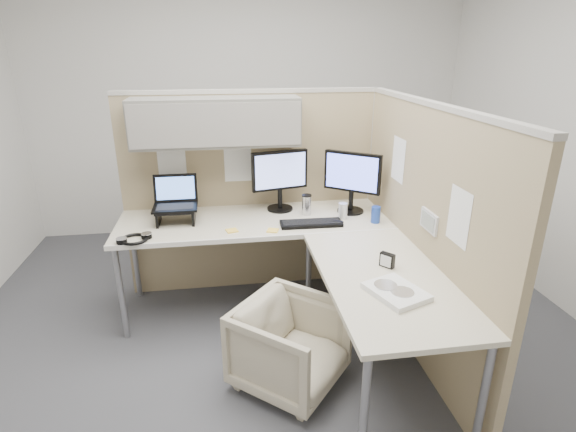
{
  "coord_description": "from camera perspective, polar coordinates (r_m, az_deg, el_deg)",
  "views": [
    {
      "loc": [
        -0.33,
        -2.56,
        1.92
      ],
      "look_at": [
        0.1,
        0.25,
        0.85
      ],
      "focal_mm": 28.0,
      "sensor_mm": 36.0,
      "label": 1
    }
  ],
  "objects": [
    {
      "name": "ground",
      "position": [
        3.22,
        -1.13,
        -16.0
      ],
      "size": [
        4.5,
        4.5,
        0.0
      ],
      "primitive_type": "plane",
      "color": "#3D3E43",
      "rests_on": "ground"
    },
    {
      "name": "partition_back",
      "position": [
        3.49,
        -6.63,
        6.86
      ],
      "size": [
        2.0,
        0.36,
        1.63
      ],
      "color": "tan",
      "rests_on": "ground"
    },
    {
      "name": "partition_right",
      "position": [
        2.99,
        16.28,
        -1.87
      ],
      "size": [
        0.07,
        2.03,
        1.63
      ],
      "color": "tan",
      "rests_on": "ground"
    },
    {
      "name": "desk",
      "position": [
        2.99,
        0.83,
        -3.72
      ],
      "size": [
        2.0,
        1.98,
        0.73
      ],
      "color": "beige",
      "rests_on": "ground"
    },
    {
      "name": "office_chair",
      "position": [
        2.76,
        0.3,
        -15.66
      ],
      "size": [
        0.77,
        0.77,
        0.58
      ],
      "primitive_type": "imported",
      "rotation": [
        0.0,
        0.0,
        0.86
      ],
      "color": "#BEBA97",
      "rests_on": "ground"
    },
    {
      "name": "monitor_left",
      "position": [
        3.43,
        -1.04,
        5.15
      ],
      "size": [
        0.44,
        0.2,
        0.47
      ],
      "rotation": [
        0.0,
        0.0,
        0.22
      ],
      "color": "black",
      "rests_on": "desk"
    },
    {
      "name": "monitor_right",
      "position": [
        3.42,
        8.13,
        4.87
      ],
      "size": [
        0.37,
        0.29,
        0.47
      ],
      "rotation": [
        0.0,
        0.0,
        -0.65
      ],
      "color": "black",
      "rests_on": "desk"
    },
    {
      "name": "laptop_station",
      "position": [
        3.34,
        -14.09,
        1.36
      ],
      "size": [
        0.31,
        0.27,
        0.33
      ],
      "color": "black",
      "rests_on": "desk"
    },
    {
      "name": "keyboard",
      "position": [
        3.21,
        2.95,
        -0.95
      ],
      "size": [
        0.44,
        0.16,
        0.02
      ],
      "primitive_type": "cube",
      "rotation": [
        0.0,
        0.0,
        -0.03
      ],
      "color": "black",
      "rests_on": "desk"
    },
    {
      "name": "mouse",
      "position": [
        3.23,
        6.27,
        -0.8
      ],
      "size": [
        0.1,
        0.07,
        0.03
      ],
      "primitive_type": "ellipsoid",
      "rotation": [
        0.0,
        0.0,
        -0.13
      ],
      "color": "black",
      "rests_on": "desk"
    },
    {
      "name": "travel_mug",
      "position": [
        3.39,
        2.38,
        1.45
      ],
      "size": [
        0.07,
        0.07,
        0.16
      ],
      "color": "silver",
      "rests_on": "desk"
    },
    {
      "name": "soda_can_green",
      "position": [
        3.3,
        11.08,
        0.18
      ],
      "size": [
        0.07,
        0.07,
        0.12
      ],
      "primitive_type": "cylinder",
      "color": "#1E3FA5",
      "rests_on": "desk"
    },
    {
      "name": "soda_can_silver",
      "position": [
        3.33,
        6.98,
        0.65
      ],
      "size": [
        0.07,
        0.07,
        0.12
      ],
      "primitive_type": "cylinder",
      "color": "silver",
      "rests_on": "desk"
    },
    {
      "name": "sticky_note_a",
      "position": [
        3.13,
        -7.14,
        -1.84
      ],
      "size": [
        0.09,
        0.09,
        0.01
      ],
      "primitive_type": "cube",
      "rotation": [
        0.0,
        0.0,
        0.25
      ],
      "color": "yellow",
      "rests_on": "desk"
    },
    {
      "name": "sticky_note_b",
      "position": [
        3.11,
        -1.95,
        -1.84
      ],
      "size": [
        0.1,
        0.1,
        0.01
      ],
      "primitive_type": "cube",
      "rotation": [
        0.0,
        0.0,
        -0.34
      ],
      "color": "yellow",
      "rests_on": "desk"
    },
    {
      "name": "headphones",
      "position": [
        3.11,
        -18.93,
        -2.77
      ],
      "size": [
        0.24,
        0.24,
        0.03
      ],
      "rotation": [
        0.0,
        0.0,
        0.39
      ],
      "color": "black",
      "rests_on": "desk"
    },
    {
      "name": "paper_stack",
      "position": [
        2.4,
        13.56,
        -9.33
      ],
      "size": [
        0.32,
        0.36,
        0.03
      ],
      "rotation": [
        0.0,
        0.0,
        0.36
      ],
      "color": "white",
      "rests_on": "desk"
    },
    {
      "name": "desk_clock",
      "position": [
        2.66,
        12.47,
        -5.5
      ],
      "size": [
        0.08,
        0.09,
        0.09
      ],
      "rotation": [
        0.0,
        0.0,
        -0.88
      ],
      "color": "black",
      "rests_on": "desk"
    }
  ]
}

